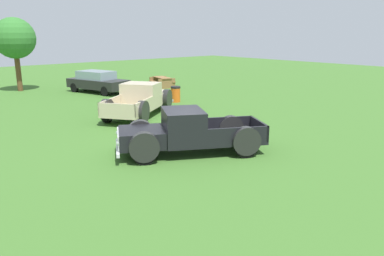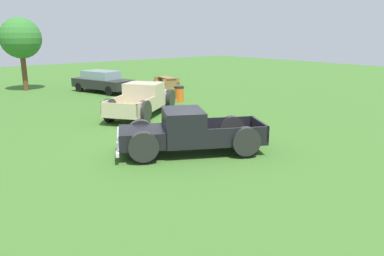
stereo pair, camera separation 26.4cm
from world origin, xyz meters
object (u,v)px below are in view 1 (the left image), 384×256
(picnic_table, at_px, (162,81))
(sedan_distant_a, at_px, (98,81))
(oak_tree_east, at_px, (15,39))
(pickup_truck_behind_left, at_px, (142,99))
(trash_can, at_px, (176,94))
(pickup_truck_foreground, at_px, (182,133))

(picnic_table, bearing_deg, sedan_distant_a, 169.50)
(picnic_table, xyz_separation_m, oak_tree_east, (-8.84, 5.27, 3.19))
(pickup_truck_behind_left, bearing_deg, sedan_distant_a, 78.51)
(pickup_truck_behind_left, height_order, trash_can, pickup_truck_behind_left)
(pickup_truck_behind_left, relative_size, sedan_distant_a, 1.12)
(pickup_truck_foreground, relative_size, pickup_truck_behind_left, 0.98)
(pickup_truck_foreground, distance_m, picnic_table, 16.28)
(oak_tree_east, bearing_deg, pickup_truck_behind_left, -79.66)
(pickup_truck_foreground, height_order, picnic_table, pickup_truck_foreground)
(pickup_truck_foreground, height_order, pickup_truck_behind_left, pickup_truck_behind_left)
(sedan_distant_a, height_order, picnic_table, sedan_distant_a)
(picnic_table, bearing_deg, oak_tree_east, 149.22)
(sedan_distant_a, xyz_separation_m, picnic_table, (4.93, -0.91, -0.29))
(pickup_truck_foreground, relative_size, picnic_table, 2.58)
(sedan_distant_a, bearing_deg, pickup_truck_foreground, -106.21)
(oak_tree_east, bearing_deg, picnic_table, -30.78)
(pickup_truck_behind_left, xyz_separation_m, picnic_table, (6.58, 7.17, -0.28))
(pickup_truck_foreground, bearing_deg, trash_can, 52.77)
(pickup_truck_behind_left, distance_m, picnic_table, 9.73)
(trash_can, xyz_separation_m, oak_tree_east, (-5.76, 10.81, 3.20))
(pickup_truck_foreground, distance_m, sedan_distant_a, 15.00)
(pickup_truck_foreground, xyz_separation_m, sedan_distant_a, (4.19, 14.40, 0.05))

